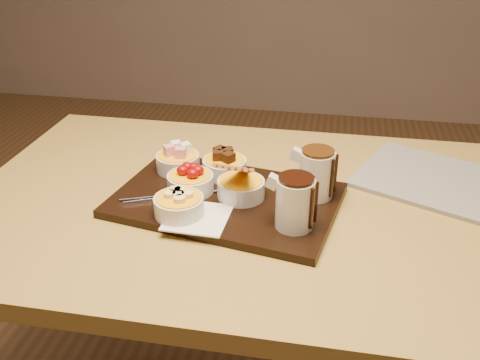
% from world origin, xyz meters
% --- Properties ---
extents(dining_table, '(1.20, 0.80, 0.75)m').
position_xyz_m(dining_table, '(0.00, 0.00, 0.65)').
color(dining_table, '#A3853C').
rests_on(dining_table, ground).
extents(serving_board, '(0.51, 0.38, 0.02)m').
position_xyz_m(serving_board, '(-0.03, -0.03, 0.76)').
color(serving_board, black).
rests_on(serving_board, dining_table).
extents(napkin, '(0.12, 0.12, 0.00)m').
position_xyz_m(napkin, '(-0.07, -0.12, 0.77)').
color(napkin, white).
rests_on(napkin, serving_board).
extents(bowl_marshmallows, '(0.10, 0.10, 0.04)m').
position_xyz_m(bowl_marshmallows, '(-0.16, 0.08, 0.79)').
color(bowl_marshmallows, beige).
rests_on(bowl_marshmallows, serving_board).
extents(bowl_cake, '(0.10, 0.10, 0.04)m').
position_xyz_m(bowl_cake, '(-0.05, 0.07, 0.79)').
color(bowl_cake, beige).
rests_on(bowl_cake, serving_board).
extents(bowl_strawberries, '(0.10, 0.10, 0.04)m').
position_xyz_m(bowl_strawberries, '(-0.11, -0.02, 0.79)').
color(bowl_strawberries, beige).
rests_on(bowl_strawberries, serving_board).
extents(bowl_biscotti, '(0.10, 0.10, 0.04)m').
position_xyz_m(bowl_biscotti, '(0.00, -0.02, 0.79)').
color(bowl_biscotti, beige).
rests_on(bowl_biscotti, serving_board).
extents(bowl_bananas, '(0.10, 0.10, 0.04)m').
position_xyz_m(bowl_bananas, '(-0.11, -0.11, 0.79)').
color(bowl_bananas, beige).
rests_on(bowl_bananas, serving_board).
extents(pitcher_dark_chocolate, '(0.08, 0.08, 0.10)m').
position_xyz_m(pitcher_dark_chocolate, '(0.12, -0.11, 0.82)').
color(pitcher_dark_chocolate, silver).
rests_on(pitcher_dark_chocolate, serving_board).
extents(pitcher_milk_chocolate, '(0.08, 0.08, 0.10)m').
position_xyz_m(pitcher_milk_chocolate, '(0.15, 0.01, 0.82)').
color(pitcher_milk_chocolate, silver).
rests_on(pitcher_milk_chocolate, serving_board).
extents(fondue_skewers, '(0.12, 0.25, 0.01)m').
position_xyz_m(fondue_skewers, '(-0.12, -0.04, 0.77)').
color(fondue_skewers, silver).
rests_on(fondue_skewers, serving_board).
extents(newspaper, '(0.42, 0.38, 0.01)m').
position_xyz_m(newspaper, '(0.42, 0.16, 0.76)').
color(newspaper, beige).
rests_on(newspaper, dining_table).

